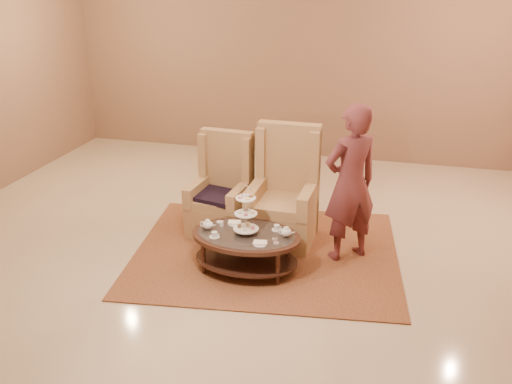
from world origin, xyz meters
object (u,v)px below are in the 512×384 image
(tea_table, at_px, (246,240))
(armchair_left, at_px, (222,199))
(person, at_px, (350,184))
(armchair_right, at_px, (284,203))

(tea_table, xyz_separation_m, armchair_left, (-0.55, 0.89, 0.06))
(person, bearing_deg, armchair_right, -59.78)
(tea_table, relative_size, armchair_right, 0.87)
(tea_table, bearing_deg, armchair_left, 123.51)
(armchair_left, relative_size, armchair_right, 0.89)
(tea_table, relative_size, person, 0.68)
(tea_table, bearing_deg, person, 31.71)
(tea_table, xyz_separation_m, person, (0.99, 0.57, 0.52))
(armchair_left, bearing_deg, armchair_right, 2.27)
(armchair_right, relative_size, person, 0.78)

